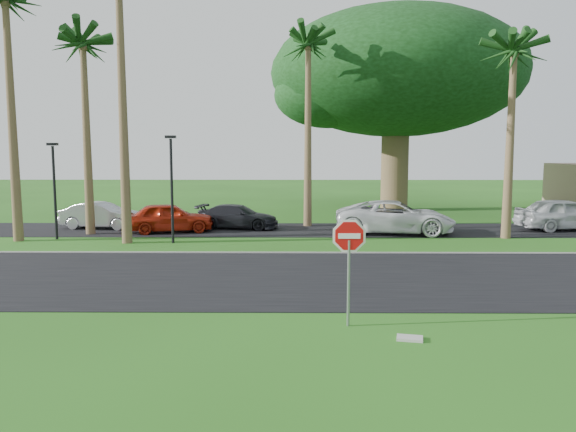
{
  "coord_description": "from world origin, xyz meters",
  "views": [
    {
      "loc": [
        -0.77,
        -15.56,
        4.04
      ],
      "look_at": [
        -0.94,
        3.33,
        1.8
      ],
      "focal_mm": 35.0,
      "sensor_mm": 36.0,
      "label": 1
    }
  ],
  "objects_px": {
    "stop_sign_near": "(349,250)",
    "car_silver": "(101,216)",
    "car_red": "(169,218)",
    "car_pickup": "(564,214)",
    "car_minivan": "(395,217)",
    "car_dark": "(238,217)"
  },
  "relations": [
    {
      "from": "stop_sign_near",
      "to": "car_silver",
      "type": "height_order",
      "value": "stop_sign_near"
    },
    {
      "from": "car_red",
      "to": "car_pickup",
      "type": "bearing_deg",
      "value": -101.53
    },
    {
      "from": "car_red",
      "to": "car_minivan",
      "type": "bearing_deg",
      "value": -105.66
    },
    {
      "from": "car_silver",
      "to": "car_pickup",
      "type": "bearing_deg",
      "value": -83.13
    },
    {
      "from": "stop_sign_near",
      "to": "car_minivan",
      "type": "relative_size",
      "value": 0.46
    },
    {
      "from": "stop_sign_near",
      "to": "car_red",
      "type": "height_order",
      "value": "stop_sign_near"
    },
    {
      "from": "car_minivan",
      "to": "car_pickup",
      "type": "distance_m",
      "value": 8.76
    },
    {
      "from": "car_red",
      "to": "stop_sign_near",
      "type": "bearing_deg",
      "value": -167.56
    },
    {
      "from": "car_dark",
      "to": "car_silver",
      "type": "bearing_deg",
      "value": 102.95
    },
    {
      "from": "car_minivan",
      "to": "car_dark",
      "type": "bearing_deg",
      "value": 86.36
    },
    {
      "from": "car_dark",
      "to": "car_minivan",
      "type": "xyz_separation_m",
      "value": [
        7.77,
        -1.6,
        0.18
      ]
    },
    {
      "from": "stop_sign_near",
      "to": "car_silver",
      "type": "xyz_separation_m",
      "value": [
        -11.1,
        15.87,
        -1.1
      ]
    },
    {
      "from": "car_red",
      "to": "car_dark",
      "type": "height_order",
      "value": "car_red"
    },
    {
      "from": "car_red",
      "to": "car_pickup",
      "type": "distance_m",
      "value": 19.7
    },
    {
      "from": "stop_sign_near",
      "to": "car_minivan",
      "type": "height_order",
      "value": "stop_sign_near"
    },
    {
      "from": "car_silver",
      "to": "stop_sign_near",
      "type": "bearing_deg",
      "value": -137.41
    },
    {
      "from": "stop_sign_near",
      "to": "car_dark",
      "type": "distance_m",
      "value": 16.52
    },
    {
      "from": "car_pickup",
      "to": "car_dark",
      "type": "bearing_deg",
      "value": 78.69
    },
    {
      "from": "stop_sign_near",
      "to": "car_dark",
      "type": "relative_size",
      "value": 0.63
    },
    {
      "from": "car_red",
      "to": "car_silver",
      "type": "bearing_deg",
      "value": 57.56
    },
    {
      "from": "stop_sign_near",
      "to": "car_dark",
      "type": "height_order",
      "value": "stop_sign_near"
    },
    {
      "from": "stop_sign_near",
      "to": "car_pickup",
      "type": "bearing_deg",
      "value": 51.6
    }
  ]
}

